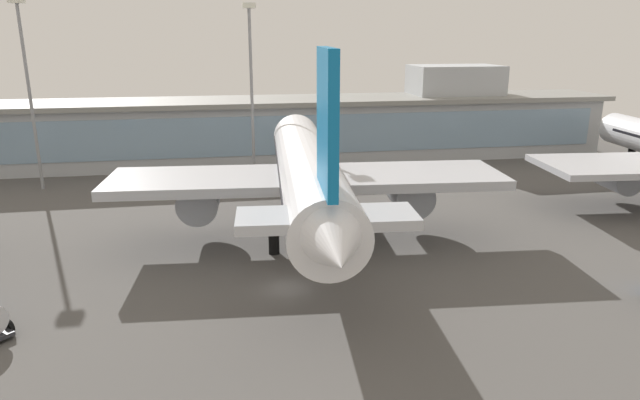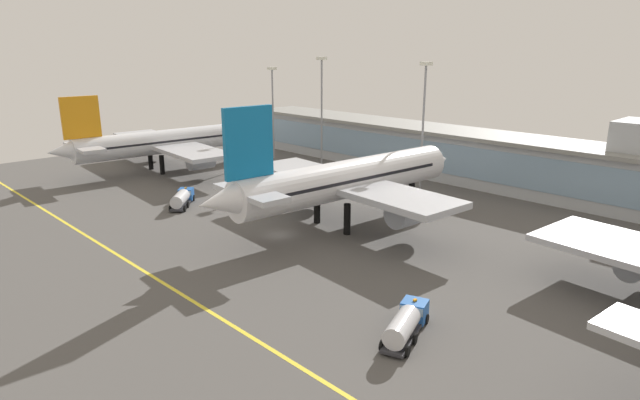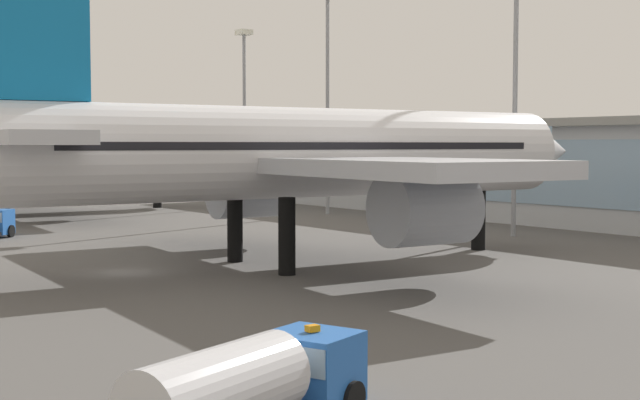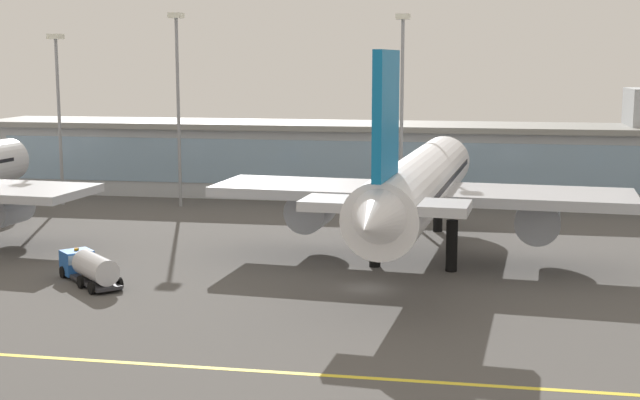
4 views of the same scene
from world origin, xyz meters
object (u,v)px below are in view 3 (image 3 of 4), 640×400
at_px(airliner_near_left, 24,157).
at_px(fuel_tanker_truck, 254,385).
at_px(apron_light_mast_centre, 328,72).
at_px(apron_light_mast_east, 516,51).
at_px(apron_light_mast_west, 244,91).
at_px(airliner_near_right, 299,155).

distance_m(airliner_near_left, fuel_tanker_truck, 89.20).
bearing_deg(apron_light_mast_centre, apron_light_mast_east, -3.21).
xyz_separation_m(fuel_tanker_truck, apron_light_mast_west, (-80.10, 48.40, 13.88)).
height_order(fuel_tanker_truck, apron_light_mast_east, apron_light_mast_east).
bearing_deg(apron_light_mast_east, airliner_near_right, -81.30).
relative_size(airliner_near_right, fuel_tanker_truck, 5.67).
height_order(apron_light_mast_west, apron_light_mast_east, apron_light_mast_east).
bearing_deg(airliner_near_left, apron_light_mast_centre, -34.31).
bearing_deg(apron_light_mast_centre, fuel_tanker_truck, -38.15).
xyz_separation_m(airliner_near_left, apron_light_mast_west, (6.40, 27.26, 8.63)).
relative_size(airliner_near_left, apron_light_mast_centre, 2.02).
distance_m(airliner_near_left, airliner_near_right, 57.70).
bearing_deg(apron_light_mast_east, apron_light_mast_centre, 176.79).
height_order(fuel_tanker_truck, apron_light_mast_west, apron_light_mast_west).
bearing_deg(apron_light_mast_west, airliner_near_right, -27.58).
bearing_deg(apron_light_mast_west, apron_light_mast_centre, 4.59).
xyz_separation_m(airliner_near_right, apron_light_mast_centre, (-34.54, 28.14, 9.28)).
bearing_deg(apron_light_mast_east, fuel_tanker_truck, -55.64).
bearing_deg(airliner_near_left, airliner_near_right, -84.86).
relative_size(airliner_near_left, fuel_tanker_truck, 5.67).
xyz_separation_m(airliner_near_left, airliner_near_right, (57.69, 0.47, 0.85)).
bearing_deg(airliner_near_right, apron_light_mast_west, 66.84).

